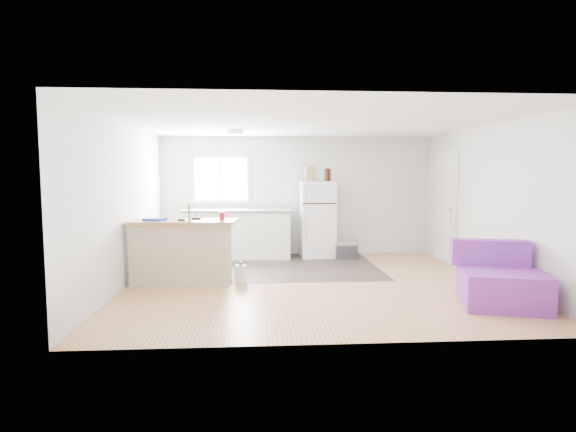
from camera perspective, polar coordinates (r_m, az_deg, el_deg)
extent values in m
cube|color=#A06743|center=(6.91, 3.03, -8.48)|extent=(5.50, 5.00, 0.01)
cube|color=white|center=(6.76, 3.13, 11.75)|extent=(5.50, 5.00, 0.01)
cube|color=silver|center=(9.21, 1.21, 2.54)|extent=(5.50, 0.01, 2.40)
cube|color=silver|center=(4.27, 7.11, -0.61)|extent=(5.50, 0.01, 2.40)
cube|color=silver|center=(6.96, -20.04, 1.36)|extent=(0.01, 5.00, 2.40)
cube|color=silver|center=(7.57, 24.23, 1.50)|extent=(0.01, 5.00, 2.40)
cube|color=#2E2723|center=(8.08, -3.18, -6.41)|extent=(4.05, 2.50, 0.00)
cube|color=white|center=(9.19, -8.49, 4.66)|extent=(1.18, 0.04, 0.98)
cube|color=white|center=(9.17, -8.50, 4.66)|extent=(1.05, 0.01, 0.85)
cube|color=white|center=(9.16, -8.51, 4.66)|extent=(0.03, 0.02, 0.85)
cube|color=white|center=(8.96, 19.36, 0.98)|extent=(0.05, 0.82, 2.03)
cube|color=white|center=(8.97, 19.42, 1.02)|extent=(0.03, 0.92, 2.10)
sphere|color=gold|center=(8.65, 19.92, 0.73)|extent=(0.07, 0.07, 0.07)
cylinder|color=white|center=(7.91, -6.77, 10.47)|extent=(0.30, 0.30, 0.07)
cube|color=white|center=(8.92, -6.39, -2.37)|extent=(2.13, 0.79, 0.92)
cube|color=slate|center=(8.87, -6.42, 0.70)|extent=(2.19, 0.84, 0.04)
cube|color=silver|center=(8.84, -6.43, 0.68)|extent=(0.61, 0.48, 0.06)
cube|color=tan|center=(6.92, -13.30, -4.65)|extent=(1.45, 0.57, 0.92)
cube|color=tan|center=(6.86, -13.15, -0.69)|extent=(1.59, 0.66, 0.04)
cube|color=white|center=(8.96, 3.73, -0.40)|extent=(0.69, 0.65, 1.51)
cube|color=black|center=(8.62, 4.02, 1.59)|extent=(0.67, 0.04, 0.02)
cube|color=silver|center=(8.57, 2.27, 2.90)|extent=(0.03, 0.02, 0.27)
cube|color=silver|center=(8.62, 2.25, -1.52)|extent=(0.03, 0.02, 0.53)
cube|color=#2D2D30|center=(8.87, 7.35, -4.51)|extent=(0.42, 0.28, 0.28)
cube|color=gray|center=(8.85, 7.36, -3.46)|extent=(0.43, 0.30, 0.06)
cube|color=purple|center=(6.26, 25.55, -8.28)|extent=(1.17, 1.13, 0.45)
cube|color=purple|center=(6.47, 24.22, -4.24)|extent=(0.98, 0.48, 0.34)
cube|color=white|center=(6.85, -6.02, -7.37)|extent=(0.18, 0.15, 0.28)
cylinder|color=blue|center=(6.81, -6.03, -5.99)|extent=(0.07, 0.07, 0.05)
cylinder|color=green|center=(6.83, -12.24, -3.28)|extent=(0.03, 0.32, 1.19)
sphere|color=beige|center=(6.84, -13.27, -8.21)|extent=(0.14, 0.14, 0.14)
cylinder|color=red|center=(6.78, -8.39, 0.01)|extent=(0.08, 0.08, 0.12)
cube|color=#162BCF|center=(6.90, -16.54, -0.41)|extent=(0.35, 0.29, 0.04)
cube|color=black|center=(6.93, -11.59, -0.30)|extent=(0.15, 0.07, 0.03)
cube|color=black|center=(6.77, -13.43, -0.49)|extent=(0.11, 0.06, 0.03)
cube|color=#9D855A|center=(8.87, 2.88, 5.41)|extent=(0.21, 0.13, 0.30)
cylinder|color=#3A190A|center=(8.85, 4.87, 5.23)|extent=(0.08, 0.08, 0.25)
cylinder|color=#3A190A|center=(8.93, 5.23, 5.23)|extent=(0.08, 0.08, 0.25)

